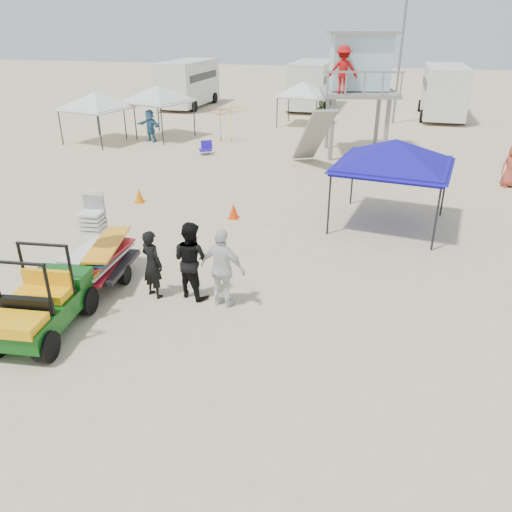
% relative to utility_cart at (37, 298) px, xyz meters
% --- Properties ---
extents(ground, '(140.00, 140.00, 0.00)m').
position_rel_utility_cart_xyz_m(ground, '(3.46, -0.92, -0.84)').
color(ground, beige).
rests_on(ground, ground).
extents(utility_cart, '(1.44, 2.49, 1.80)m').
position_rel_utility_cart_xyz_m(utility_cart, '(0.00, 0.00, 0.00)').
color(utility_cart, '#0B4910').
rests_on(utility_cart, ground).
extents(surf_trailer, '(1.45, 2.38, 2.04)m').
position_rel_utility_cart_xyz_m(surf_trailer, '(0.01, 2.33, -0.01)').
color(surf_trailer, black).
rests_on(surf_trailer, ground).
extents(man_left, '(0.70, 0.60, 1.64)m').
position_rel_utility_cart_xyz_m(man_left, '(1.52, 2.03, -0.02)').
color(man_left, black).
rests_on(man_left, ground).
extents(man_mid, '(1.07, 0.95, 1.83)m').
position_rel_utility_cart_xyz_m(man_mid, '(2.37, 2.28, 0.08)').
color(man_mid, black).
rests_on(man_mid, ground).
extents(man_right, '(1.14, 0.64, 1.84)m').
position_rel_utility_cart_xyz_m(man_right, '(3.22, 2.03, 0.08)').
color(man_right, silver).
rests_on(man_right, ground).
extents(lifeguard_tower, '(3.96, 3.96, 5.34)m').
position_rel_utility_cart_xyz_m(lifeguard_tower, '(4.67, 17.32, 3.14)').
color(lifeguard_tower, gray).
rests_on(lifeguard_tower, ground).
extents(canopy_blue, '(3.59, 3.59, 3.10)m').
position_rel_utility_cart_xyz_m(canopy_blue, '(6.61, 8.11, 1.71)').
color(canopy_blue, black).
rests_on(canopy_blue, ground).
extents(canopy_white_a, '(3.50, 3.50, 3.16)m').
position_rel_utility_cart_xyz_m(canopy_white_a, '(-5.83, 18.26, 1.77)').
color(canopy_white_a, black).
rests_on(canopy_white_a, ground).
extents(canopy_white_b, '(3.36, 3.36, 2.97)m').
position_rel_utility_cart_xyz_m(canopy_white_b, '(-8.46, 16.36, 1.58)').
color(canopy_white_b, black).
rests_on(canopy_white_b, ground).
extents(canopy_white_c, '(2.78, 2.78, 3.00)m').
position_rel_utility_cart_xyz_m(canopy_white_c, '(1.00, 23.83, 1.61)').
color(canopy_white_c, black).
rests_on(canopy_white_c, ground).
extents(umbrella_a, '(2.30, 2.33, 1.79)m').
position_rel_utility_cart_xyz_m(umbrella_a, '(-2.31, 18.13, 0.05)').
color(umbrella_a, red).
rests_on(umbrella_a, ground).
extents(umbrella_b, '(2.56, 2.58, 1.87)m').
position_rel_utility_cart_xyz_m(umbrella_b, '(-1.80, 18.34, 0.10)').
color(umbrella_b, '#E8EF15').
rests_on(umbrella_b, ground).
extents(cone_near, '(0.34, 0.34, 0.50)m').
position_rel_utility_cart_xyz_m(cone_near, '(1.78, 7.37, -0.59)').
color(cone_near, '#FF3808').
rests_on(cone_near, ground).
extents(cone_far, '(0.34, 0.34, 0.50)m').
position_rel_utility_cart_xyz_m(cone_far, '(-1.93, 8.01, -0.59)').
color(cone_far, orange).
rests_on(cone_far, ground).
extents(beach_chair_a, '(0.72, 0.81, 0.64)m').
position_rel_utility_cart_xyz_m(beach_chair_a, '(-2.13, 15.37, -0.53)').
color(beach_chair_a, '#2310B0').
rests_on(beach_chair_a, ground).
extents(rv_far_left, '(2.64, 6.80, 3.25)m').
position_rel_utility_cart_xyz_m(rv_far_left, '(-8.54, 29.07, 0.96)').
color(rv_far_left, silver).
rests_on(rv_far_left, ground).
extents(rv_mid_left, '(2.65, 6.50, 3.25)m').
position_rel_utility_cart_xyz_m(rv_mid_left, '(0.46, 30.57, 0.96)').
color(rv_mid_left, silver).
rests_on(rv_mid_left, ground).
extents(rv_mid_right, '(2.64, 7.00, 3.25)m').
position_rel_utility_cart_xyz_m(rv_mid_right, '(9.46, 29.07, 0.96)').
color(rv_mid_right, silver).
rests_on(rv_mid_right, ground).
extents(light_pole_left, '(0.14, 0.14, 8.00)m').
position_rel_utility_cart_xyz_m(light_pole_left, '(6.46, 26.08, 3.16)').
color(light_pole_left, slate).
rests_on(light_pole_left, ground).
extents(distant_beachgoers, '(18.21, 10.85, 1.68)m').
position_rel_utility_cart_xyz_m(distant_beachgoers, '(0.42, 17.98, -0.02)').
color(distant_beachgoers, '#668650').
rests_on(distant_beachgoers, ground).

